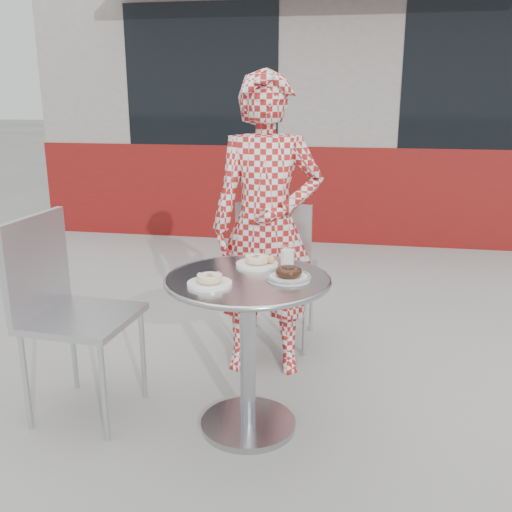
% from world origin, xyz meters
% --- Properties ---
extents(ground, '(60.00, 60.00, 0.00)m').
position_xyz_m(ground, '(0.00, 0.00, 0.00)').
color(ground, '#A19E99').
rests_on(ground, ground).
extents(storefront, '(6.02, 4.55, 3.00)m').
position_xyz_m(storefront, '(-0.00, 5.56, 1.49)').
color(storefront, gray).
rests_on(storefront, ground).
extents(bistro_table, '(0.74, 0.74, 0.75)m').
position_xyz_m(bistro_table, '(-0.02, 0.04, 0.56)').
color(bistro_table, '#B5B5BA').
rests_on(bistro_table, ground).
extents(chair_far, '(0.45, 0.45, 0.92)m').
position_xyz_m(chair_far, '(-0.02, 1.03, 0.28)').
color(chair_far, '#B2B5BA').
rests_on(chair_far, ground).
extents(chair_left, '(0.51, 0.50, 0.98)m').
position_xyz_m(chair_left, '(-0.83, 0.03, 0.30)').
color(chair_left, '#B2B5BA').
rests_on(chair_left, ground).
extents(seated_person, '(0.64, 0.46, 1.65)m').
position_xyz_m(seated_person, '(-0.04, 0.68, 0.82)').
color(seated_person, maroon).
rests_on(seated_person, ground).
extents(plate_far, '(0.20, 0.20, 0.05)m').
position_xyz_m(plate_far, '(-0.00, 0.22, 0.77)').
color(plate_far, white).
rests_on(plate_far, bistro_table).
extents(plate_near, '(0.19, 0.19, 0.05)m').
position_xyz_m(plate_near, '(-0.15, -0.09, 0.76)').
color(plate_near, white).
rests_on(plate_near, bistro_table).
extents(plate_checker, '(0.20, 0.20, 0.05)m').
position_xyz_m(plate_checker, '(0.16, 0.05, 0.76)').
color(plate_checker, white).
rests_on(plate_checker, bistro_table).
extents(milk_cup, '(0.07, 0.07, 0.10)m').
position_xyz_m(milk_cup, '(0.14, 0.21, 0.79)').
color(milk_cup, white).
rests_on(milk_cup, bistro_table).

